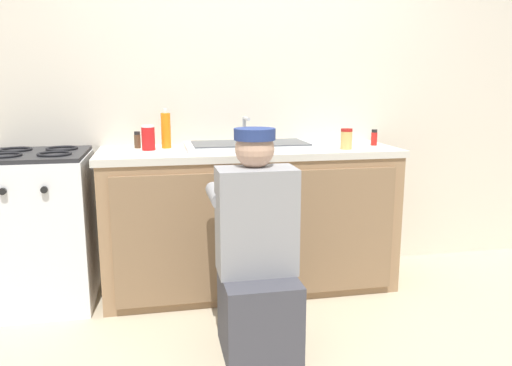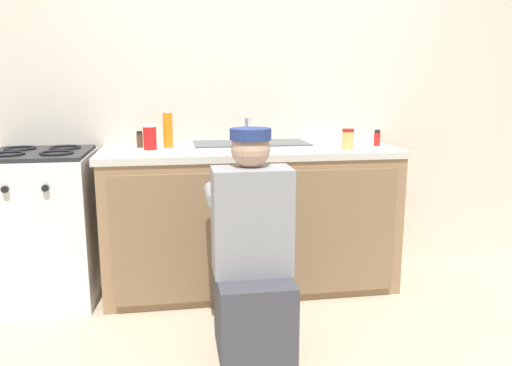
{
  "view_description": "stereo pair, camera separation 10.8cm",
  "coord_description": "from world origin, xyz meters",
  "px_view_note": "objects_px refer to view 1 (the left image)",
  "views": [
    {
      "loc": [
        -0.58,
        -2.76,
        1.32
      ],
      "look_at": [
        0.0,
        0.1,
        0.73
      ],
      "focal_mm": 35.0,
      "sensor_mm": 36.0,
      "label": 1
    },
    {
      "loc": [
        -0.47,
        -2.78,
        1.32
      ],
      "look_at": [
        0.0,
        0.1,
        0.73
      ],
      "focal_mm": 35.0,
      "sensor_mm": 36.0,
      "label": 2
    }
  ],
  "objects_px": {
    "plumber_person": "(257,261)",
    "condiment_jar": "(346,139)",
    "spice_bottle_pepper": "(137,140)",
    "sink_double_basin": "(250,145)",
    "soda_cup_red": "(148,138)",
    "soap_bottle_orange": "(166,130)",
    "spice_bottle_red": "(374,138)",
    "stove_range": "(41,229)"
  },
  "relations": [
    {
      "from": "sink_double_basin",
      "to": "spice_bottle_pepper",
      "type": "relative_size",
      "value": 7.62
    },
    {
      "from": "soap_bottle_orange",
      "to": "condiment_jar",
      "type": "bearing_deg",
      "value": -14.34
    },
    {
      "from": "spice_bottle_pepper",
      "to": "condiment_jar",
      "type": "bearing_deg",
      "value": -13.78
    },
    {
      "from": "soda_cup_red",
      "to": "plumber_person",
      "type": "bearing_deg",
      "value": -58.78
    },
    {
      "from": "plumber_person",
      "to": "condiment_jar",
      "type": "xyz_separation_m",
      "value": [
        0.7,
        0.64,
        0.52
      ]
    },
    {
      "from": "sink_double_basin",
      "to": "condiment_jar",
      "type": "xyz_separation_m",
      "value": [
        0.58,
        -0.15,
        0.05
      ]
    },
    {
      "from": "plumber_person",
      "to": "spice_bottle_red",
      "type": "relative_size",
      "value": 10.52
    },
    {
      "from": "sink_double_basin",
      "to": "spice_bottle_pepper",
      "type": "bearing_deg",
      "value": 167.2
    },
    {
      "from": "soap_bottle_orange",
      "to": "spice_bottle_red",
      "type": "distance_m",
      "value": 1.35
    },
    {
      "from": "spice_bottle_red",
      "to": "condiment_jar",
      "type": "distance_m",
      "value": 0.29
    },
    {
      "from": "spice_bottle_pepper",
      "to": "stove_range",
      "type": "bearing_deg",
      "value": -164.59
    },
    {
      "from": "sink_double_basin",
      "to": "stove_range",
      "type": "xyz_separation_m",
      "value": [
        -1.27,
        -0.0,
        -0.47
      ]
    },
    {
      "from": "sink_double_basin",
      "to": "soda_cup_red",
      "type": "distance_m",
      "value": 0.63
    },
    {
      "from": "stove_range",
      "to": "soda_cup_red",
      "type": "height_order",
      "value": "soda_cup_red"
    },
    {
      "from": "sink_double_basin",
      "to": "soap_bottle_orange",
      "type": "height_order",
      "value": "soap_bottle_orange"
    },
    {
      "from": "stove_range",
      "to": "spice_bottle_red",
      "type": "distance_m",
      "value": 2.16
    },
    {
      "from": "sink_double_basin",
      "to": "condiment_jar",
      "type": "distance_m",
      "value": 0.6
    },
    {
      "from": "plumber_person",
      "to": "condiment_jar",
      "type": "bearing_deg",
      "value": 42.61
    },
    {
      "from": "sink_double_basin",
      "to": "soda_cup_red",
      "type": "bearing_deg",
      "value": 176.13
    },
    {
      "from": "plumber_person",
      "to": "soda_cup_red",
      "type": "relative_size",
      "value": 7.26
    },
    {
      "from": "plumber_person",
      "to": "spice_bottle_red",
      "type": "bearing_deg",
      "value": 39.7
    },
    {
      "from": "sink_double_basin",
      "to": "stove_range",
      "type": "distance_m",
      "value": 1.35
    },
    {
      "from": "spice_bottle_red",
      "to": "spice_bottle_pepper",
      "type": "relative_size",
      "value": 1.0
    },
    {
      "from": "plumber_person",
      "to": "spice_bottle_pepper",
      "type": "distance_m",
      "value": 1.22
    },
    {
      "from": "soap_bottle_orange",
      "to": "condiment_jar",
      "type": "height_order",
      "value": "soap_bottle_orange"
    },
    {
      "from": "sink_double_basin",
      "to": "spice_bottle_red",
      "type": "relative_size",
      "value": 7.62
    },
    {
      "from": "soda_cup_red",
      "to": "condiment_jar",
      "type": "height_order",
      "value": "soda_cup_red"
    },
    {
      "from": "plumber_person",
      "to": "spice_bottle_pepper",
      "type": "bearing_deg",
      "value": 121.2
    },
    {
      "from": "stove_range",
      "to": "soda_cup_red",
      "type": "xyz_separation_m",
      "value": [
        0.65,
        0.04,
        0.52
      ]
    },
    {
      "from": "stove_range",
      "to": "condiment_jar",
      "type": "bearing_deg",
      "value": -4.72
    },
    {
      "from": "sink_double_basin",
      "to": "stove_range",
      "type": "relative_size",
      "value": 0.86
    },
    {
      "from": "sink_double_basin",
      "to": "soap_bottle_orange",
      "type": "bearing_deg",
      "value": 166.33
    },
    {
      "from": "plumber_person",
      "to": "stove_range",
      "type": "bearing_deg",
      "value": 145.53
    },
    {
      "from": "condiment_jar",
      "to": "stove_range",
      "type": "bearing_deg",
      "value": 175.28
    },
    {
      "from": "soda_cup_red",
      "to": "stove_range",
      "type": "bearing_deg",
      "value": -176.09
    },
    {
      "from": "sink_double_basin",
      "to": "soda_cup_red",
      "type": "xyz_separation_m",
      "value": [
        -0.62,
        0.04,
        0.06
      ]
    },
    {
      "from": "stove_range",
      "to": "plumber_person",
      "type": "bearing_deg",
      "value": -34.47
    },
    {
      "from": "condiment_jar",
      "to": "soda_cup_red",
      "type": "bearing_deg",
      "value": 170.69
    },
    {
      "from": "sink_double_basin",
      "to": "condiment_jar",
      "type": "relative_size",
      "value": 6.25
    },
    {
      "from": "soap_bottle_orange",
      "to": "spice_bottle_pepper",
      "type": "relative_size",
      "value": 2.38
    },
    {
      "from": "stove_range",
      "to": "condiment_jar",
      "type": "height_order",
      "value": "condiment_jar"
    },
    {
      "from": "stove_range",
      "to": "sink_double_basin",
      "type": "bearing_deg",
      "value": 0.1
    }
  ]
}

